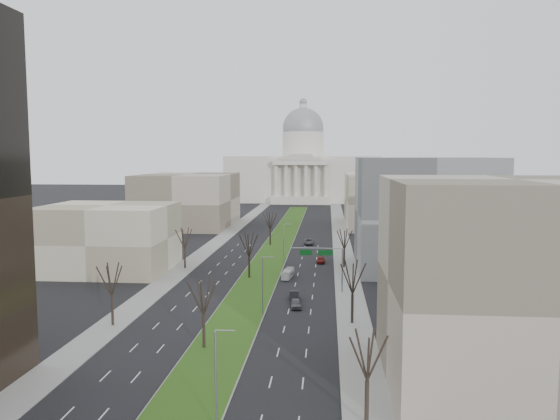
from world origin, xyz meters
The scene contains 27 objects.
ground centered at (0.00, 120.00, 0.00)m, with size 600.00×600.00×0.00m, color black.
median centered at (0.00, 118.99, 0.10)m, with size 8.00×222.03×0.20m.
sidewalk_left centered at (-17.50, 95.00, 0.07)m, with size 5.00×330.00×0.15m, color gray.
sidewalk_right centered at (17.50, 95.00, 0.07)m, with size 5.00×330.00×0.15m, color gray.
capitol centered at (0.00, 269.59, 16.31)m, with size 80.00×46.00×55.00m.
building_beige_left centered at (-33.00, 85.00, 7.00)m, with size 26.00×22.00×14.00m, color tan.
building_tan_right centered at (33.00, 32.00, 11.00)m, with size 26.00×24.00×22.00m, color #796E5D.
building_grey_right centered at (34.00, 92.00, 12.00)m, with size 28.00×26.00×24.00m, color #595B5D.
building_far_left centered at (-35.00, 160.00, 9.00)m, with size 30.00×40.00×18.00m, color #796E5D.
building_far_right centered at (35.00, 165.00, 9.00)m, with size 30.00×40.00×18.00m, color tan.
tree_left_mid centered at (-17.20, 48.00, 7.00)m, with size 5.40×5.40×9.72m.
tree_left_far centered at (-17.20, 88.00, 6.84)m, with size 5.28×5.28×9.50m.
tree_right_near centered at (17.20, 22.00, 6.69)m, with size 5.16×5.16×9.29m.
tree_right_mid centered at (17.20, 52.00, 7.16)m, with size 5.52×5.52×9.94m.
tree_right_far centered at (17.20, 92.00, 6.53)m, with size 5.04×5.04×9.07m.
tree_median_a centered at (-2.00, 40.00, 7.00)m, with size 5.40×5.40×9.72m.
tree_median_b centered at (-2.00, 80.00, 7.00)m, with size 5.40×5.40×9.72m.
tree_median_c centered at (-2.00, 120.00, 7.00)m, with size 5.40×5.40×9.72m.
streetlamp_median_a centered at (3.76, 20.00, 4.81)m, with size 1.90×0.20×9.16m.
streetlamp_median_b centered at (3.76, 55.00, 4.81)m, with size 1.90×0.20×9.16m.
streetlamp_median_c centered at (3.76, 95.00, 4.81)m, with size 1.90×0.20×9.16m.
mast_arm_signs centered at (13.49, 70.03, 6.11)m, with size 9.12×0.24×8.09m.
car_grey_near centered at (8.55, 59.67, 0.70)m, with size 1.66×4.14×1.41m, color #515559.
car_black centered at (7.95, 64.42, 0.71)m, with size 1.50×4.30×1.42m, color black.
car_red centered at (12.05, 97.14, 0.64)m, with size 1.81×4.44×1.29m, color #630F0D.
car_grey_far centered at (8.45, 122.76, 0.75)m, with size 2.48×5.38×1.50m, color #47494F.
box_van centered at (5.66, 81.00, 0.91)m, with size 1.53×6.55×1.82m, color white.
Camera 1 is at (13.49, -26.06, 24.44)m, focal length 35.00 mm.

